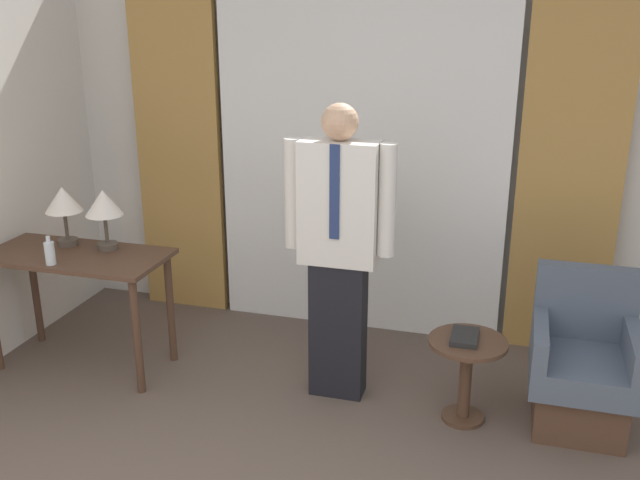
{
  "coord_description": "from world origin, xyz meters",
  "views": [
    {
      "loc": [
        1.07,
        -1.73,
        2.34
      ],
      "look_at": [
        0.03,
        1.92,
        1.04
      ],
      "focal_mm": 40.0,
      "sensor_mm": 36.0,
      "label": 1
    }
  ],
  "objects_px": {
    "table_lamp_right": "(104,206)",
    "book": "(465,337)",
    "desk": "(78,272)",
    "side_table": "(466,366)",
    "armchair": "(581,370)",
    "bottle_near_edge": "(50,253)",
    "person": "(339,244)",
    "table_lamp_left": "(63,202)"
  },
  "relations": [
    {
      "from": "desk",
      "to": "side_table",
      "type": "bearing_deg",
      "value": 0.55
    },
    {
      "from": "book",
      "to": "table_lamp_left",
      "type": "bearing_deg",
      "value": 177.69
    },
    {
      "from": "bottle_near_edge",
      "to": "person",
      "type": "bearing_deg",
      "value": 10.73
    },
    {
      "from": "table_lamp_left",
      "to": "book",
      "type": "relative_size",
      "value": 1.67
    },
    {
      "from": "bottle_near_edge",
      "to": "armchair",
      "type": "height_order",
      "value": "bottle_near_edge"
    },
    {
      "from": "armchair",
      "to": "bottle_near_edge",
      "type": "bearing_deg",
      "value": -172.98
    },
    {
      "from": "armchair",
      "to": "table_lamp_left",
      "type": "bearing_deg",
      "value": -179.31
    },
    {
      "from": "armchair",
      "to": "side_table",
      "type": "height_order",
      "value": "armchair"
    },
    {
      "from": "table_lamp_left",
      "to": "person",
      "type": "distance_m",
      "value": 1.85
    },
    {
      "from": "bottle_near_edge",
      "to": "book",
      "type": "distance_m",
      "value": 2.53
    },
    {
      "from": "table_lamp_right",
      "to": "book",
      "type": "bearing_deg",
      "value": -2.6
    },
    {
      "from": "table_lamp_left",
      "to": "book",
      "type": "distance_m",
      "value": 2.67
    },
    {
      "from": "desk",
      "to": "table_lamp_right",
      "type": "bearing_deg",
      "value": 43.1
    },
    {
      "from": "desk",
      "to": "book",
      "type": "bearing_deg",
      "value": 0.79
    },
    {
      "from": "side_table",
      "to": "armchair",
      "type": "bearing_deg",
      "value": 13.7
    },
    {
      "from": "side_table",
      "to": "book",
      "type": "bearing_deg",
      "value": 155.65
    },
    {
      "from": "person",
      "to": "book",
      "type": "xyz_separation_m",
      "value": [
        0.76,
        -0.09,
        -0.45
      ]
    },
    {
      "from": "desk",
      "to": "side_table",
      "type": "relative_size",
      "value": 2.3
    },
    {
      "from": "bottle_near_edge",
      "to": "side_table",
      "type": "height_order",
      "value": "bottle_near_edge"
    },
    {
      "from": "desk",
      "to": "person",
      "type": "xyz_separation_m",
      "value": [
        1.7,
        0.12,
        0.31
      ]
    },
    {
      "from": "bottle_near_edge",
      "to": "desk",
      "type": "bearing_deg",
      "value": 81.76
    },
    {
      "from": "desk",
      "to": "person",
      "type": "height_order",
      "value": "person"
    },
    {
      "from": "desk",
      "to": "table_lamp_right",
      "type": "distance_m",
      "value": 0.46
    },
    {
      "from": "table_lamp_left",
      "to": "side_table",
      "type": "distance_m",
      "value": 2.73
    },
    {
      "from": "table_lamp_right",
      "to": "bottle_near_edge",
      "type": "height_order",
      "value": "table_lamp_right"
    },
    {
      "from": "table_lamp_right",
      "to": "book",
      "type": "distance_m",
      "value": 2.38
    },
    {
      "from": "armchair",
      "to": "side_table",
      "type": "relative_size",
      "value": 1.74
    },
    {
      "from": "table_lamp_right",
      "to": "person",
      "type": "bearing_deg",
      "value": -0.74
    },
    {
      "from": "table_lamp_right",
      "to": "person",
      "type": "xyz_separation_m",
      "value": [
        1.55,
        -0.02,
        -0.1
      ]
    },
    {
      "from": "table_lamp_right",
      "to": "person",
      "type": "distance_m",
      "value": 1.56
    },
    {
      "from": "table_lamp_right",
      "to": "armchair",
      "type": "distance_m",
      "value": 3.06
    },
    {
      "from": "table_lamp_left",
      "to": "person",
      "type": "relative_size",
      "value": 0.22
    },
    {
      "from": "table_lamp_left",
      "to": "armchair",
      "type": "bearing_deg",
      "value": 0.69
    },
    {
      "from": "armchair",
      "to": "book",
      "type": "height_order",
      "value": "armchair"
    },
    {
      "from": "table_lamp_left",
      "to": "side_table",
      "type": "height_order",
      "value": "table_lamp_left"
    },
    {
      "from": "desk",
      "to": "armchair",
      "type": "xyz_separation_m",
      "value": [
        3.12,
        0.18,
        -0.33
      ]
    },
    {
      "from": "desk",
      "to": "table_lamp_right",
      "type": "relative_size",
      "value": 2.97
    },
    {
      "from": "table_lamp_left",
      "to": "table_lamp_right",
      "type": "bearing_deg",
      "value": 0.0
    },
    {
      "from": "table_lamp_right",
      "to": "book",
      "type": "height_order",
      "value": "table_lamp_right"
    },
    {
      "from": "desk",
      "to": "bottle_near_edge",
      "type": "xyz_separation_m",
      "value": [
        -0.03,
        -0.21,
        0.2
      ]
    },
    {
      "from": "desk",
      "to": "bottle_near_edge",
      "type": "height_order",
      "value": "bottle_near_edge"
    },
    {
      "from": "bottle_near_edge",
      "to": "person",
      "type": "distance_m",
      "value": 1.77
    }
  ]
}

